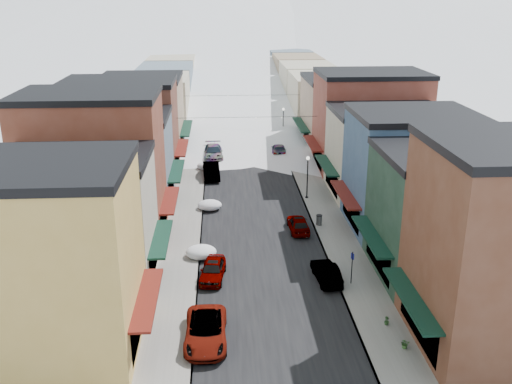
{
  "coord_description": "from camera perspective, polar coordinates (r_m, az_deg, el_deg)",
  "views": [
    {
      "loc": [
        -3.17,
        -25.36,
        19.87
      ],
      "look_at": [
        0.0,
        24.34,
        2.44
      ],
      "focal_mm": 40.0,
      "sensor_mm": 36.0,
      "label": 1
    }
  ],
  "objects": [
    {
      "name": "planter_near",
      "position": [
        35.62,
        14.68,
        -14.47
      ],
      "size": [
        0.6,
        0.55,
        0.59
      ],
      "primitive_type": "imported",
      "rotation": [
        0.0,
        0.0,
        -0.18
      ],
      "color": "#3B6C30",
      "rests_on": "sidewalk_right"
    },
    {
      "name": "sidewalk_right",
      "position": [
        88.17,
        2.82,
        6.29
      ],
      "size": [
        3.2,
        160.0,
        0.15
      ],
      "primitive_type": "cube",
      "color": "gray",
      "rests_on": "ground"
    },
    {
      "name": "bldg_r_blue",
      "position": [
        51.29,
        15.13,
        2.05
      ],
      "size": [
        11.3,
        9.2,
        10.5
      ],
      "color": "#345377",
      "rests_on": "ground"
    },
    {
      "name": "sidewalk_left",
      "position": [
        87.7,
        -5.83,
        6.15
      ],
      "size": [
        3.2,
        160.0,
        0.15
      ],
      "primitive_type": "cube",
      "color": "gray",
      "rests_on": "ground"
    },
    {
      "name": "bldg_l_brick_far",
      "position": [
        65.9,
        -13.27,
        6.19
      ],
      "size": [
        13.3,
        9.2,
        11.0
      ],
      "color": "brown",
      "rests_on": "ground"
    },
    {
      "name": "bldg_r_green",
      "position": [
        43.5,
        18.72,
        -2.11
      ],
      "size": [
        11.3,
        9.2,
        9.5
      ],
      "color": "#1A3727",
      "rests_on": "ground"
    },
    {
      "name": "streetlamp_near",
      "position": [
        57.42,
        5.18,
        2.02
      ],
      "size": [
        0.36,
        0.36,
        4.36
      ],
      "color": "black",
      "rests_on": "sidewalk_right"
    },
    {
      "name": "car_lane_white",
      "position": [
        95.06,
        -0.88,
        7.74
      ],
      "size": [
        3.19,
        6.18,
        1.67
      ],
      "primitive_type": "imported",
      "rotation": [
        0.0,
        0.0,
        3.21
      ],
      "color": "silver",
      "rests_on": "ground"
    },
    {
      "name": "road",
      "position": [
        87.7,
        -1.49,
        6.19
      ],
      "size": [
        10.0,
        160.0,
        0.01
      ],
      "primitive_type": "cube",
      "color": "black",
      "rests_on": "ground"
    },
    {
      "name": "bldg_r_brick_far",
      "position": [
        68.14,
        11.28,
        6.97
      ],
      "size": [
        13.3,
        9.2,
        11.5
      ],
      "color": "maroon",
      "rests_on": "ground"
    },
    {
      "name": "car_black_sedan",
      "position": [
        74.06,
        2.27,
        4.26
      ],
      "size": [
        2.09,
        4.81,
        1.38
      ],
      "primitive_type": "imported",
      "rotation": [
        0.0,
        0.0,
        3.11
      ],
      "color": "black",
      "rests_on": "ground"
    },
    {
      "name": "car_lane_silver",
      "position": [
        85.2,
        -1.86,
        6.31
      ],
      "size": [
        2.18,
        4.56,
        1.5
      ],
      "primitive_type": "imported",
      "rotation": [
        0.0,
        0.0,
        0.09
      ],
      "color": "#A7AAAF",
      "rests_on": "ground"
    },
    {
      "name": "bldg_l_grayblue",
      "position": [
        57.37,
        -13.59,
        3.21
      ],
      "size": [
        11.3,
        9.2,
        9.0
      ],
      "color": "slate",
      "rests_on": "ground"
    },
    {
      "name": "bldg_r_cream",
      "position": [
        59.88,
        12.87,
        3.93
      ],
      "size": [
        12.3,
        9.2,
        9.0
      ],
      "color": "beige",
      "rests_on": "ground"
    },
    {
      "name": "bldg_l_tan",
      "position": [
        75.52,
        -11.3,
        7.57
      ],
      "size": [
        11.3,
        11.2,
        10.0
      ],
      "color": "tan",
      "rests_on": "ground"
    },
    {
      "name": "planter_far",
      "position": [
        37.56,
        12.94,
        -12.45
      ],
      "size": [
        0.43,
        0.43,
        0.55
      ],
      "primitive_type": "imported",
      "rotation": [
        0.0,
        0.0,
        0.63
      ],
      "color": "#2A4E23",
      "rests_on": "sidewalk_right"
    },
    {
      "name": "car_silver_sedan",
      "position": [
        42.23,
        -4.34,
        -7.76
      ],
      "size": [
        2.2,
        4.34,
        1.42
      ],
      "primitive_type": "imported",
      "rotation": [
        0.0,
        0.0,
        -0.13
      ],
      "color": "#97989F",
      "rests_on": "ground"
    },
    {
      "name": "bldg_l_brick_near",
      "position": [
        48.98,
        -15.92,
        2.4
      ],
      "size": [
        12.3,
        8.2,
        12.5
      ],
      "color": "brown",
      "rests_on": "ground"
    },
    {
      "name": "overhead_cables",
      "position": [
        74.2,
        -1.15,
        8.67
      ],
      "size": [
        16.4,
        15.04,
        0.04
      ],
      "color": "black",
      "rests_on": "ground"
    },
    {
      "name": "snow_pile_mid",
      "position": [
        55.33,
        -4.63,
        -1.3
      ],
      "size": [
        2.33,
        2.63,
        0.98
      ],
      "color": "white",
      "rests_on": "ground"
    },
    {
      "name": "snow_pile_far",
      "position": [
        68.03,
        -4.95,
        2.64
      ],
      "size": [
        2.27,
        2.6,
        0.96
      ],
      "color": "white",
      "rests_on": "ground"
    },
    {
      "name": "trash_can",
      "position": [
        51.49,
        6.33,
        -2.78
      ],
      "size": [
        0.55,
        0.55,
        0.93
      ],
      "color": "#525456",
      "rests_on": "sidewalk_right"
    },
    {
      "name": "curb_right",
      "position": [
        88.01,
        1.81,
        6.28
      ],
      "size": [
        0.1,
        160.0,
        0.15
      ],
      "primitive_type": "cube",
      "color": "slate",
      "rests_on": "ground"
    },
    {
      "name": "mountain_ridge",
      "position": [
        303.03,
        -7.09,
        18.11
      ],
      "size": [
        670.0,
        340.0,
        34.0
      ],
      "color": "silver",
      "rests_on": "ground"
    },
    {
      "name": "parking_sign",
      "position": [
        41.36,
        9.58,
        -7.22
      ],
      "size": [
        0.16,
        0.32,
        2.48
      ],
      "color": "black",
      "rests_on": "sidewalk_right"
    },
    {
      "name": "fire_hydrant",
      "position": [
        42.4,
        8.25,
        -8.13
      ],
      "size": [
        0.43,
        0.33,
        0.74
      ],
      "color": "#B9090B",
      "rests_on": "sidewalk_right"
    },
    {
      "name": "bldg_l_cream",
      "position": [
        41.98,
        -17.21,
        -2.72
      ],
      "size": [
        11.3,
        8.2,
        9.5
      ],
      "color": "beige",
      "rests_on": "ground"
    },
    {
      "name": "bldg_r_tan",
      "position": [
        77.63,
        8.67,
        7.85
      ],
      "size": [
        11.3,
        11.2,
        9.5
      ],
      "color": "tan",
      "rests_on": "ground"
    },
    {
      "name": "streetlamp_far",
      "position": [
        81.71,
        2.74,
        7.29
      ],
      "size": [
        0.36,
        0.36,
        4.37
      ],
      "color": "black",
      "rests_on": "sidewalk_right"
    },
    {
      "name": "car_dark_hatch",
      "position": [
        64.78,
        -4.49,
        2.15
      ],
      "size": [
        2.07,
        5.19,
        1.68
      ],
      "primitive_type": "imported",
      "rotation": [
        0.0,
        0.0,
        0.06
      ],
      "color": "black",
      "rests_on": "ground"
    },
    {
      "name": "distant_blocks",
      "position": [
        109.57,
        -1.99,
        10.95
      ],
      "size": [
        34.0,
        55.0,
        8.0
      ],
      "color": "gray",
      "rests_on": "ground"
    },
    {
      "name": "car_gray_suv",
      "position": [
        50.29,
        4.26,
        -3.17
      ],
      "size": [
        1.76,
        4.16,
        1.4
      ],
      "primitive_type": "imported",
      "rotation": [
        0.0,
        0.0,
        3.17
      ],
      "color": "gray",
      "rests_on": "ground"
    },
    {
      "name": "car_white_suv",
      "position": [
        35.25,
        -5.04,
        -13.65
      ],
      "size": [
        2.53,
        5.41,
        1.5
      ],
      "primitive_type": "imported",
      "rotation": [
        0.0,
        0.0,
        -0.01
      ],
      "color": "silver",
      "rests_on": "ground"
    },
    {
      "name": "ground",
      "position": [
        32.38,
        2.9,
        -18.6
      ],
      "size": [
        600.0,
        600.0,
        0.0
      ],
      "primitive_type": "plane",
      "color": "gray",
      "rests_on": "ground"
    },
    {
      "name": "bldg_l_yellow",
      "position": [
        34.09,
        -20.52,
        -6.49
      ],
      "size": [
        11.3,
        8.7,
        11.5
      ],
      "color": "#DEB052",
      "rests_on": "ground"
    },
    {
      "name": "car_green_sedan",
      "position": [
        42.13,
        7.05,
        -7.96
      ],
      "size": [
        1.8,
        4.26,
        1.37
      ],
      "primitive_type": "imported",
      "rotation": [
        0.0,
        0.0,
        3.23
      ],
      "color": "black",
      "rests_on": "ground"
    },
    {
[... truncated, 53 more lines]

